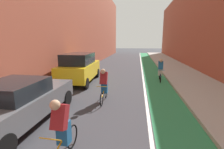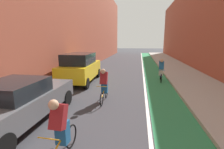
% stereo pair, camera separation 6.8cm
% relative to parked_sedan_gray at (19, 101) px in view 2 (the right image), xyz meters
% --- Properties ---
extents(ground_plane, '(98.85, 98.85, 0.00)m').
position_rel_parked_sedan_gray_xyz_m(ground_plane, '(2.50, 10.08, -0.79)').
color(ground_plane, '#38383D').
extents(bike_lane_paint, '(1.60, 44.93, 0.00)m').
position_rel_parked_sedan_gray_xyz_m(bike_lane_paint, '(5.26, 12.08, -0.79)').
color(bike_lane_paint, '#2D8451').
rests_on(bike_lane_paint, ground).
extents(lane_divider_stripe, '(0.12, 44.93, 0.00)m').
position_rel_parked_sedan_gray_xyz_m(lane_divider_stripe, '(4.36, 12.08, -0.78)').
color(lane_divider_stripe, white).
rests_on(lane_divider_stripe, ground).
extents(sidewalk_right, '(3.27, 44.93, 0.14)m').
position_rel_parked_sedan_gray_xyz_m(sidewalk_right, '(7.69, 12.08, -0.72)').
color(sidewalk_right, '#A8A59E').
rests_on(sidewalk_right, ground).
extents(building_facade_left, '(3.00, 44.93, 10.60)m').
position_rel_parked_sedan_gray_xyz_m(building_facade_left, '(-2.85, 12.08, 4.51)').
color(building_facade_left, '#9E4C38').
rests_on(building_facade_left, ground).
extents(building_facade_right, '(2.40, 40.93, 9.32)m').
position_rel_parked_sedan_gray_xyz_m(building_facade_right, '(10.52, 14.08, 3.87)').
color(building_facade_right, '#9E4C38').
rests_on(building_facade_right, ground).
extents(parked_sedan_gray, '(1.94, 4.54, 1.53)m').
position_rel_parked_sedan_gray_xyz_m(parked_sedan_gray, '(0.00, 0.00, 0.00)').
color(parked_sedan_gray, '#595B60').
rests_on(parked_sedan_gray, ground).
extents(parked_suv_yellow_cab, '(2.10, 4.39, 1.98)m').
position_rel_parked_sedan_gray_xyz_m(parked_suv_yellow_cab, '(0.00, 5.82, 0.23)').
color(parked_suv_yellow_cab, yellow).
rests_on(parked_suv_yellow_cab, ground).
extents(cyclist_mid, '(0.48, 1.67, 1.59)m').
position_rel_parked_sedan_gray_xyz_m(cyclist_mid, '(2.23, -1.47, 0.02)').
color(cyclist_mid, black).
rests_on(cyclist_mid, ground).
extents(cyclist_trailing, '(0.48, 1.65, 1.58)m').
position_rel_parked_sedan_gray_xyz_m(cyclist_trailing, '(2.40, 2.47, 0.05)').
color(cyclist_trailing, black).
rests_on(cyclist_trailing, ground).
extents(cyclist_far, '(0.48, 1.66, 1.58)m').
position_rel_parked_sedan_gray_xyz_m(cyclist_far, '(5.49, 6.97, 0.02)').
color(cyclist_far, black).
rests_on(cyclist_far, ground).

